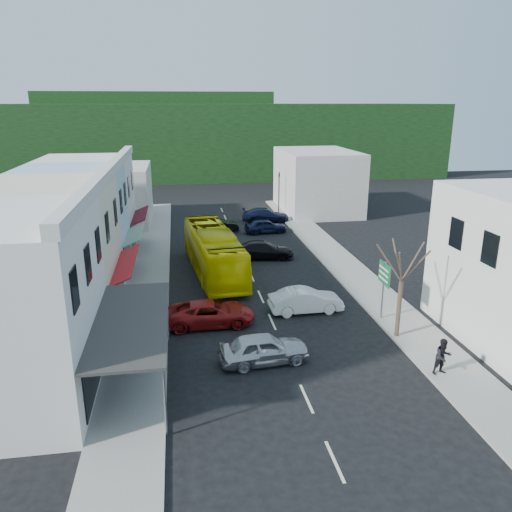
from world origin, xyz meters
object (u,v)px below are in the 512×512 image
at_px(bus, 214,253).
at_px(street_tree, 401,282).
at_px(traffic_signal, 279,194).
at_px(car_silver, 264,349).
at_px(car_red, 211,313).
at_px(direction_sign, 383,291).
at_px(pedestrian_right, 443,357).
at_px(car_white, 306,301).
at_px(pedestrian_left, 135,311).

distance_m(bus, street_tree, 15.39).
bearing_deg(traffic_signal, car_silver, 76.54).
relative_size(car_red, direction_sign, 1.28).
bearing_deg(traffic_signal, street_tree, 89.53).
height_order(pedestrian_right, traffic_signal, traffic_signal).
xyz_separation_m(car_white, traffic_signal, (3.86, 27.22, 1.73)).
height_order(car_white, traffic_signal, traffic_signal).
height_order(pedestrian_left, street_tree, street_tree).
relative_size(car_white, car_red, 0.96).
height_order(car_red, pedestrian_left, pedestrian_left).
height_order(car_white, street_tree, street_tree).
distance_m(car_red, direction_sign, 10.07).
xyz_separation_m(bus, car_red, (-0.88, -9.06, -0.85)).
distance_m(pedestrian_right, traffic_signal, 35.59).
relative_size(pedestrian_right, street_tree, 0.26).
xyz_separation_m(bus, traffic_signal, (8.84, 19.09, 0.88)).
height_order(bus, traffic_signal, traffic_signal).
bearing_deg(traffic_signal, pedestrian_left, 62.67).
relative_size(car_red, traffic_signal, 0.95).
bearing_deg(car_white, direction_sign, -116.54).
height_order(car_silver, car_red, same).
distance_m(car_red, pedestrian_left, 4.26).
height_order(street_tree, traffic_signal, street_tree).
bearing_deg(pedestrian_left, car_silver, -133.27).
relative_size(car_white, pedestrian_right, 2.59).
height_order(pedestrian_left, traffic_signal, traffic_signal).
height_order(car_red, pedestrian_right, pedestrian_right).
bearing_deg(pedestrian_right, street_tree, 87.96).
height_order(direction_sign, traffic_signal, traffic_signal).
relative_size(bus, car_silver, 2.64).
distance_m(car_silver, car_red, 5.31).
bearing_deg(street_tree, car_white, 133.30).
bearing_deg(car_red, pedestrian_right, -126.58).
relative_size(pedestrian_left, pedestrian_right, 1.00).
bearing_deg(car_red, car_silver, -155.30).
relative_size(pedestrian_left, direction_sign, 0.47).
distance_m(bus, car_silver, 13.96).
bearing_deg(direction_sign, car_white, 156.72).
bearing_deg(pedestrian_right, pedestrian_left, 144.76).
xyz_separation_m(car_silver, traffic_signal, (7.45, 32.95, 1.73)).
height_order(pedestrian_right, street_tree, street_tree).
bearing_deg(car_silver, pedestrian_left, 46.48).
bearing_deg(traffic_signal, direction_sign, 89.74).
distance_m(pedestrian_left, street_tree, 14.73).
distance_m(car_silver, pedestrian_right, 8.39).
xyz_separation_m(car_silver, car_red, (-2.28, 4.80, 0.00)).
distance_m(car_silver, direction_sign, 8.67).
distance_m(bus, pedestrian_left, 10.20).
relative_size(bus, pedestrian_left, 6.82).
bearing_deg(street_tree, car_silver, -168.93).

